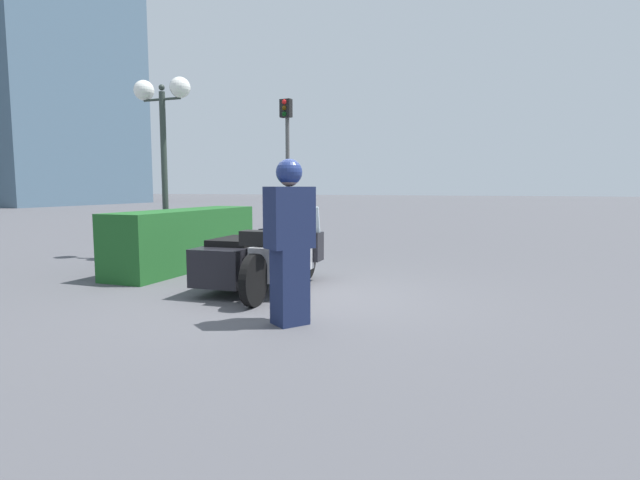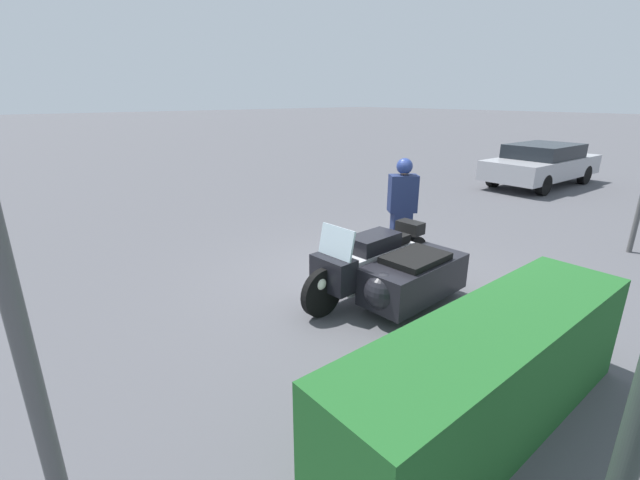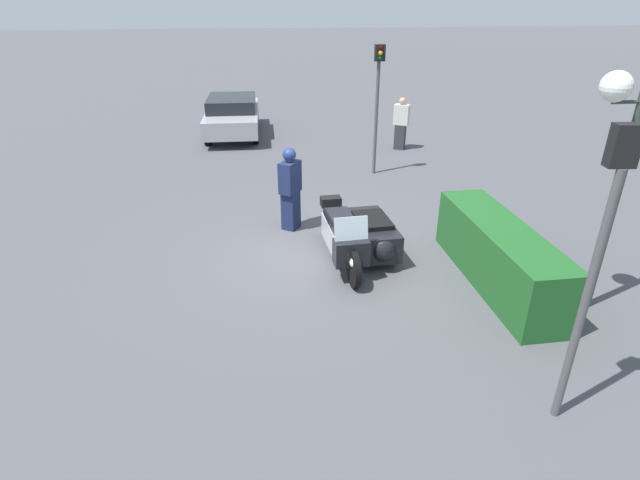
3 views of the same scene
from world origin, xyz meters
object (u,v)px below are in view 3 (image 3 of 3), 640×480
police_motorcycle (359,236)px  twin_lamp_post (637,121)px  traffic_light_far (378,92)px  pedestrian_bystander (401,124)px  officer_rider (290,187)px  parked_car_background (233,115)px  hedge_bush_curbside (498,255)px  traffic_light_near (600,242)px

police_motorcycle → twin_lamp_post: bearing=54.2°
traffic_light_far → police_motorcycle: bearing=-16.5°
police_motorcycle → twin_lamp_post: twin_lamp_post is taller
traffic_light_far → pedestrian_bystander: traffic_light_far is taller
police_motorcycle → traffic_light_far: size_ratio=0.78×
officer_rider → parked_car_background: bearing=-45.4°
twin_lamp_post → traffic_light_far: size_ratio=1.06×
officer_rider → traffic_light_far: traffic_light_far is taller
hedge_bush_curbside → traffic_light_far: (-6.08, -0.64, 1.69)m
police_motorcycle → hedge_bush_curbside: size_ratio=0.76×
police_motorcycle → twin_lamp_post: 4.58m
twin_lamp_post → hedge_bush_curbside: bearing=-128.8°
twin_lamp_post → traffic_light_far: twin_lamp_post is taller
hedge_bush_curbside → twin_lamp_post: 2.80m
police_motorcycle → pedestrian_bystander: bearing=155.2°
parked_car_background → traffic_light_far: bearing=-140.2°
police_motorcycle → parked_car_background: parked_car_background is taller
officer_rider → twin_lamp_post: (3.63, 4.37, 2.01)m
officer_rider → parked_car_background: officer_rider is taller
officer_rider → traffic_light_near: size_ratio=0.51×
traffic_light_near → pedestrian_bystander: traffic_light_near is taller
police_motorcycle → pedestrian_bystander: size_ratio=1.61×
police_motorcycle → parked_car_background: size_ratio=0.58×
pedestrian_bystander → hedge_bush_curbside: bearing=-155.7°
twin_lamp_post → parked_car_background: size_ratio=0.80×
hedge_bush_curbside → traffic_light_near: traffic_light_near is taller
twin_lamp_post → traffic_light_near: size_ratio=1.05×
police_motorcycle → twin_lamp_post: (2.09, 3.24, 2.47)m
hedge_bush_curbside → traffic_light_near: 3.47m
twin_lamp_post → pedestrian_bystander: twin_lamp_post is taller
officer_rider → twin_lamp_post: bearing=176.1°
parked_car_background → police_motorcycle: bearing=-164.3°
hedge_bush_curbside → traffic_light_far: 6.35m
police_motorcycle → officer_rider: (-1.54, -1.13, 0.46)m
twin_lamp_post → traffic_light_far: 7.24m
traffic_light_near → traffic_light_far: 9.02m
officer_rider → traffic_light_near: bearing=150.3°
hedge_bush_curbside → twin_lamp_post: bearing=51.2°
twin_lamp_post → parked_car_background: bearing=-154.7°
traffic_light_near → pedestrian_bystander: 11.53m
traffic_light_far → pedestrian_bystander: size_ratio=2.07×
twin_lamp_post → pedestrian_bystander: size_ratio=2.20×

